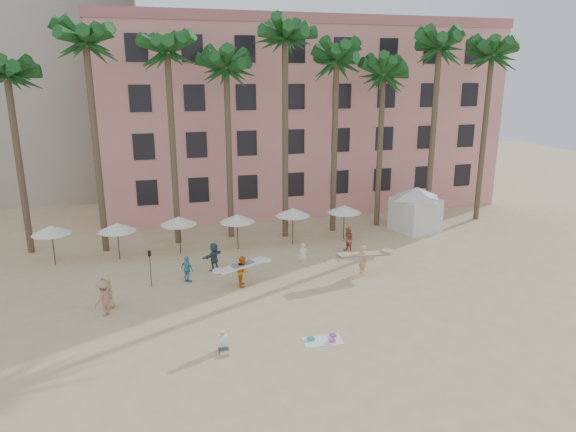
# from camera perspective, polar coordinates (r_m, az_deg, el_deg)

# --- Properties ---
(ground) EXTENTS (120.00, 120.00, 0.00)m
(ground) POSITION_cam_1_polar(r_m,az_deg,el_deg) (25.55, 1.53, -12.34)
(ground) COLOR #D1B789
(ground) RESTS_ON ground
(pink_hotel) EXTENTS (35.00, 14.00, 16.00)m
(pink_hotel) POSITION_cam_1_polar(r_m,az_deg,el_deg) (49.69, 0.80, 10.92)
(pink_hotel) COLOR #E19089
(pink_hotel) RESTS_ON ground
(palm_row) EXTENTS (44.40, 5.40, 16.30)m
(palm_row) POSITION_cam_1_polar(r_m,az_deg,el_deg) (37.34, -4.40, 17.02)
(palm_row) COLOR brown
(palm_row) RESTS_ON ground
(umbrella_row) EXTENTS (22.50, 2.70, 2.73)m
(umbrella_row) POSITION_cam_1_polar(r_m,az_deg,el_deg) (35.65, -8.84, -0.34)
(umbrella_row) COLOR #332B23
(umbrella_row) RESTS_ON ground
(cabana) EXTENTS (5.46, 5.46, 3.50)m
(cabana) POSITION_cam_1_polar(r_m,az_deg,el_deg) (41.33, 14.01, 1.19)
(cabana) COLOR silver
(cabana) RESTS_ON ground
(beach_towel) EXTENTS (1.85, 1.09, 0.14)m
(beach_towel) POSITION_cam_1_polar(r_m,az_deg,el_deg) (24.53, 3.96, -13.55)
(beach_towel) COLOR white
(beach_towel) RESTS_ON ground
(carrier_yellow) EXTENTS (3.49, 1.16, 1.88)m
(carrier_yellow) POSITION_cam_1_polar(r_m,az_deg,el_deg) (31.86, 8.34, -4.65)
(carrier_yellow) COLOR tan
(carrier_yellow) RESTS_ON ground
(carrier_white) EXTENTS (3.14, 1.77, 1.80)m
(carrier_white) POSITION_cam_1_polar(r_m,az_deg,el_deg) (30.06, -5.05, -5.98)
(carrier_white) COLOR orange
(carrier_white) RESTS_ON ground
(beachgoers) EXTENTS (16.74, 7.10, 1.90)m
(beachgoers) POSITION_cam_1_polar(r_m,az_deg,el_deg) (30.66, -9.56, -5.83)
(beachgoers) COLOR teal
(beachgoers) RESTS_ON ground
(paddle) EXTENTS (0.18, 0.04, 2.23)m
(paddle) POSITION_cam_1_polar(r_m,az_deg,el_deg) (30.63, -15.08, -5.16)
(paddle) COLOR black
(paddle) RESTS_ON ground
(seated_man) EXTENTS (0.42, 0.73, 0.95)m
(seated_man) POSITION_cam_1_polar(r_m,az_deg,el_deg) (23.67, -7.20, -13.97)
(seated_man) COLOR #3F3F4C
(seated_man) RESTS_ON ground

